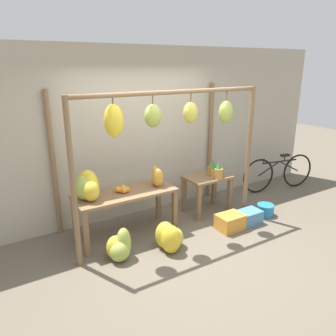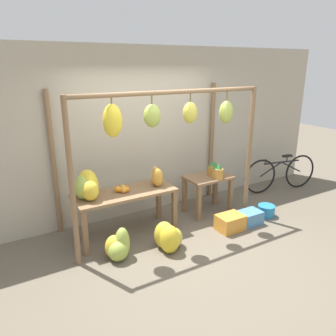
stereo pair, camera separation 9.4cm
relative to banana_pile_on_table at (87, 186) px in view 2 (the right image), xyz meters
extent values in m
plane|color=#665B4C|center=(1.14, -0.89, -0.88)|extent=(20.00, 20.00, 0.00)
cube|color=#B2A893|center=(1.14, 0.65, 0.52)|extent=(8.00, 0.08, 2.80)
cylinder|color=brown|center=(-0.32, -0.45, 0.21)|extent=(0.07, 0.07, 2.18)
cylinder|color=brown|center=(2.59, -0.45, 0.21)|extent=(0.07, 0.07, 2.18)
cylinder|color=brown|center=(-0.32, 0.56, 0.21)|extent=(0.07, 0.07, 2.18)
cylinder|color=brown|center=(2.59, 0.56, 0.21)|extent=(0.07, 0.07, 2.18)
cylinder|color=brown|center=(1.14, -0.45, 1.27)|extent=(2.90, 0.06, 0.06)
cylinder|color=brown|center=(0.25, -0.45, 1.21)|extent=(0.02, 0.02, 0.07)
ellipsoid|color=yellow|center=(0.25, -0.45, 0.96)|extent=(0.24, 0.22, 0.41)
cylinder|color=brown|center=(0.80, -0.45, 1.19)|extent=(0.02, 0.02, 0.11)
ellipsoid|color=#9EB247|center=(0.80, -0.45, 0.98)|extent=(0.23, 0.21, 0.30)
cylinder|color=brown|center=(1.40, -0.45, 1.18)|extent=(0.02, 0.02, 0.12)
ellipsoid|color=gold|center=(1.40, -0.45, 0.98)|extent=(0.21, 0.19, 0.30)
cylinder|color=brown|center=(2.05, -0.45, 1.17)|extent=(0.02, 0.02, 0.14)
ellipsoid|color=#9EB247|center=(2.05, -0.45, 0.94)|extent=(0.22, 0.20, 0.33)
cube|color=brown|center=(0.54, -0.05, -0.19)|extent=(1.51, 0.60, 0.04)
cube|color=brown|center=(-0.17, -0.30, -0.55)|extent=(0.07, 0.07, 0.66)
cube|color=brown|center=(1.24, -0.30, -0.55)|extent=(0.07, 0.07, 0.66)
cube|color=brown|center=(-0.17, 0.21, -0.55)|extent=(0.07, 0.07, 0.66)
cube|color=brown|center=(1.24, 0.21, -0.55)|extent=(0.07, 0.07, 0.66)
cube|color=brown|center=(2.10, -0.01, -0.24)|extent=(0.78, 0.53, 0.04)
cube|color=brown|center=(1.76, -0.22, -0.57)|extent=(0.07, 0.07, 0.62)
cube|color=brown|center=(2.44, -0.22, -0.57)|extent=(0.07, 0.07, 0.62)
cube|color=brown|center=(1.76, 0.21, -0.57)|extent=(0.07, 0.07, 0.62)
cube|color=brown|center=(2.44, 0.21, -0.57)|extent=(0.07, 0.07, 0.62)
ellipsoid|color=yellow|center=(0.02, -0.01, 0.01)|extent=(0.34, 0.33, 0.37)
ellipsoid|color=gold|center=(0.02, 0.07, 0.02)|extent=(0.32, 0.30, 0.39)
ellipsoid|color=#9EB247|center=(-0.05, 0.00, 0.00)|extent=(0.34, 0.36, 0.34)
ellipsoid|color=gold|center=(0.01, -0.01, -0.01)|extent=(0.38, 0.38, 0.32)
ellipsoid|color=gold|center=(0.00, -0.10, -0.03)|extent=(0.27, 0.29, 0.29)
sphere|color=orange|center=(0.50, -0.04, -0.13)|extent=(0.08, 0.08, 0.08)
sphere|color=orange|center=(0.54, 0.02, -0.13)|extent=(0.09, 0.09, 0.09)
sphere|color=orange|center=(0.55, 0.05, -0.13)|extent=(0.08, 0.08, 0.08)
sphere|color=orange|center=(0.55, -0.07, -0.13)|extent=(0.09, 0.09, 0.09)
sphere|color=orange|center=(0.44, 0.00, -0.13)|extent=(0.09, 0.09, 0.09)
sphere|color=orange|center=(0.46, -0.01, -0.14)|extent=(0.07, 0.07, 0.07)
sphere|color=orange|center=(0.50, -0.08, -0.13)|extent=(0.09, 0.09, 0.09)
sphere|color=orange|center=(0.54, 0.03, -0.13)|extent=(0.08, 0.08, 0.08)
sphere|color=orange|center=(0.52, -0.03, -0.14)|extent=(0.07, 0.07, 0.07)
sphere|color=orange|center=(0.47, -0.03, -0.13)|extent=(0.08, 0.08, 0.08)
cylinder|color=#A3702D|center=(2.17, -0.02, -0.13)|extent=(0.15, 0.15, 0.17)
cone|color=#337538|center=(2.17, -0.02, -0.01)|extent=(0.10, 0.10, 0.08)
cylinder|color=#A3702D|center=(2.20, -0.03, -0.12)|extent=(0.14, 0.14, 0.18)
cone|color=#337538|center=(2.20, -0.03, 0.01)|extent=(0.10, 0.10, 0.09)
cylinder|color=#B27F38|center=(2.16, -0.13, -0.14)|extent=(0.12, 0.12, 0.15)
cone|color=#337538|center=(2.16, -0.13, -0.01)|extent=(0.09, 0.09, 0.11)
cylinder|color=#B27F38|center=(2.17, -0.21, -0.13)|extent=(0.14, 0.14, 0.17)
cone|color=#337538|center=(2.17, -0.21, 0.02)|extent=(0.10, 0.10, 0.12)
ellipsoid|color=#9EB247|center=(0.24, -0.60, -0.66)|extent=(0.30, 0.30, 0.44)
ellipsoid|color=gold|center=(0.14, -0.56, -0.71)|extent=(0.32, 0.30, 0.34)
ellipsoid|color=#9EB247|center=(0.17, -0.63, -0.73)|extent=(0.40, 0.39, 0.29)
ellipsoid|color=gold|center=(0.98, -0.73, -0.73)|extent=(0.36, 0.36, 0.29)
ellipsoid|color=gold|center=(0.85, -0.67, -0.68)|extent=(0.38, 0.36, 0.40)
ellipsoid|color=yellow|center=(0.85, -0.82, -0.67)|extent=(0.37, 0.37, 0.41)
cube|color=orange|center=(2.01, -0.74, -0.75)|extent=(0.41, 0.31, 0.25)
cylinder|color=teal|center=(2.87, -0.67, -0.78)|extent=(0.29, 0.29, 0.19)
torus|color=black|center=(4.50, -0.03, -0.52)|extent=(0.70, 0.16, 0.71)
torus|color=black|center=(3.53, 0.15, -0.52)|extent=(0.70, 0.16, 0.71)
cylinder|color=black|center=(4.02, 0.06, -0.27)|extent=(0.83, 0.18, 0.03)
cylinder|color=black|center=(4.26, 0.02, -0.40)|extent=(0.50, 0.12, 0.28)
cylinder|color=black|center=(3.78, 0.11, -0.40)|extent=(0.50, 0.12, 0.28)
cylinder|color=black|center=(4.14, 0.04, -0.22)|extent=(0.02, 0.02, 0.10)
cube|color=black|center=(4.14, 0.04, -0.15)|extent=(0.21, 0.12, 0.04)
cylinder|color=black|center=(3.63, 0.14, -0.22)|extent=(0.02, 0.02, 0.10)
ellipsoid|color=#93A33D|center=(1.07, -0.08, -0.04)|extent=(0.18, 0.20, 0.27)
ellipsoid|color=gold|center=(1.06, -0.10, -0.03)|extent=(0.23, 0.23, 0.29)
ellipsoid|color=gold|center=(1.06, -0.05, -0.07)|extent=(0.16, 0.14, 0.20)
ellipsoid|color=gold|center=(1.09, 0.02, -0.03)|extent=(0.17, 0.17, 0.29)
cube|color=#4C84B2|center=(2.41, -0.75, -0.77)|extent=(0.37, 0.28, 0.22)
camera|label=1|loc=(-1.27, -4.20, 1.63)|focal=35.00mm
camera|label=2|loc=(-1.19, -4.25, 1.63)|focal=35.00mm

